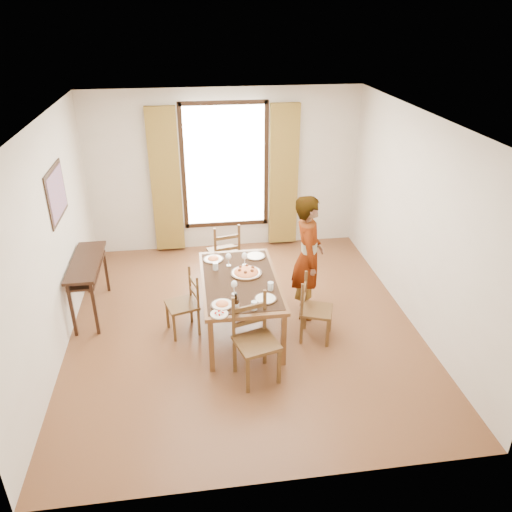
{
  "coord_description": "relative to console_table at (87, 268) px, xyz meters",
  "views": [
    {
      "loc": [
        -0.61,
        -5.52,
        3.84
      ],
      "look_at": [
        0.17,
        0.03,
        1.0
      ],
      "focal_mm": 35.0,
      "sensor_mm": 36.0,
      "label": 1
    }
  ],
  "objects": [
    {
      "name": "plate_se",
      "position": [
        2.22,
        -1.23,
        0.1
      ],
      "size": [
        0.27,
        0.27,
        0.05
      ],
      "primitive_type": null,
      "color": "silver",
      "rests_on": "dining_table"
    },
    {
      "name": "ground",
      "position": [
        2.03,
        -0.6,
        -0.68
      ],
      "size": [
        5.0,
        5.0,
        0.0
      ],
      "primitive_type": "plane",
      "color": "#53291A",
      "rests_on": "ground"
    },
    {
      "name": "pasta_platter",
      "position": [
        2.08,
        -0.59,
        0.12
      ],
      "size": [
        0.4,
        0.4,
        0.1
      ],
      "primitive_type": null,
      "color": "red",
      "rests_on": "dining_table"
    },
    {
      "name": "plate_nw",
      "position": [
        1.69,
        -0.13,
        0.1
      ],
      "size": [
        0.27,
        0.27,
        0.05
      ],
      "primitive_type": null,
      "color": "silver",
      "rests_on": "dining_table"
    },
    {
      "name": "room_shell",
      "position": [
        2.03,
        -0.47,
        0.86
      ],
      "size": [
        4.6,
        5.1,
        2.74
      ],
      "color": "beige",
      "rests_on": "ground"
    },
    {
      "name": "plate_ne",
      "position": [
        2.26,
        -0.12,
        0.1
      ],
      "size": [
        0.27,
        0.27,
        0.05
      ],
      "primitive_type": null,
      "color": "silver",
      "rests_on": "dining_table"
    },
    {
      "name": "chair_west",
      "position": [
        1.27,
        -0.64,
        -0.29
      ],
      "size": [
        0.47,
        0.47,
        0.85
      ],
      "rotation": [
        0.0,
        0.0,
        -1.29
      ],
      "color": "brown",
      "rests_on": "ground"
    },
    {
      "name": "chair_east",
      "position": [
        2.88,
        -1.01,
        -0.28
      ],
      "size": [
        0.49,
        0.49,
        0.86
      ],
      "rotation": [
        0.0,
        0.0,
        1.21
      ],
      "color": "brown",
      "rests_on": "ground"
    },
    {
      "name": "dining_table",
      "position": [
        1.98,
        -0.71,
        0.0
      ],
      "size": [
        0.96,
        1.68,
        0.76
      ],
      "color": "brown",
      "rests_on": "ground"
    },
    {
      "name": "tumbler_c",
      "position": [
        2.07,
        -1.41,
        0.12
      ],
      "size": [
        0.07,
        0.07,
        0.1
      ],
      "primitive_type": "cylinder",
      "color": "silver",
      "rests_on": "dining_table"
    },
    {
      "name": "plate_sw",
      "position": [
        1.71,
        -1.29,
        0.1
      ],
      "size": [
        0.27,
        0.27,
        0.05
      ],
      "primitive_type": null,
      "color": "silver",
      "rests_on": "dining_table"
    },
    {
      "name": "wine_glass_b",
      "position": [
        2.09,
        -0.34,
        0.16
      ],
      "size": [
        0.08,
        0.08,
        0.18
      ],
      "primitive_type": null,
      "color": "white",
      "rests_on": "dining_table"
    },
    {
      "name": "caprese_plate",
      "position": [
        1.67,
        -1.47,
        0.09
      ],
      "size": [
        0.2,
        0.2,
        0.04
      ],
      "primitive_type": null,
      "color": "silver",
      "rests_on": "dining_table"
    },
    {
      "name": "wine_glass_c",
      "position": [
        1.88,
        -0.33,
        0.16
      ],
      "size": [
        0.08,
        0.08,
        0.18
      ],
      "primitive_type": null,
      "color": "white",
      "rests_on": "dining_table"
    },
    {
      "name": "wine_bottle",
      "position": [
        1.86,
        -1.45,
        0.2
      ],
      "size": [
        0.07,
        0.07,
        0.25
      ],
      "primitive_type": null,
      "color": "black",
      "rests_on": "dining_table"
    },
    {
      "name": "tumbler_b",
      "position": [
        1.7,
        -0.41,
        0.12
      ],
      "size": [
        0.07,
        0.07,
        0.1
      ],
      "primitive_type": "cylinder",
      "color": "silver",
      "rests_on": "dining_table"
    },
    {
      "name": "wine_glass_a",
      "position": [
        1.88,
        -1.06,
        0.16
      ],
      "size": [
        0.08,
        0.08,
        0.18
      ],
      "primitive_type": null,
      "color": "white",
      "rests_on": "dining_table"
    },
    {
      "name": "man",
      "position": [
        2.92,
        -0.43,
        0.17
      ],
      "size": [
        0.77,
        0.64,
        1.71
      ],
      "primitive_type": "imported",
      "rotation": [
        0.0,
        0.0,
        1.38
      ],
      "color": "gray",
      "rests_on": "ground"
    },
    {
      "name": "console_table",
      "position": [
        0.0,
        0.0,
        0.0
      ],
      "size": [
        0.38,
        1.2,
        0.8
      ],
      "color": "black",
      "rests_on": "ground"
    },
    {
      "name": "chair_north",
      "position": [
        1.89,
        0.63,
        -0.23
      ],
      "size": [
        0.51,
        0.51,
        0.97
      ],
      "rotation": [
        0.0,
        0.0,
        3.37
      ],
      "color": "brown",
      "rests_on": "ground"
    },
    {
      "name": "chair_south",
      "position": [
        2.05,
        -1.64,
        -0.22
      ],
      "size": [
        0.55,
        0.55,
        1.0
      ],
      "rotation": [
        0.0,
        0.0,
        0.28
      ],
      "color": "brown",
      "rests_on": "ground"
    },
    {
      "name": "tumbler_a",
      "position": [
        2.32,
        -1.01,
        0.12
      ],
      "size": [
        0.07,
        0.07,
        0.1
      ],
      "primitive_type": "cylinder",
      "color": "silver",
      "rests_on": "dining_table"
    }
  ]
}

